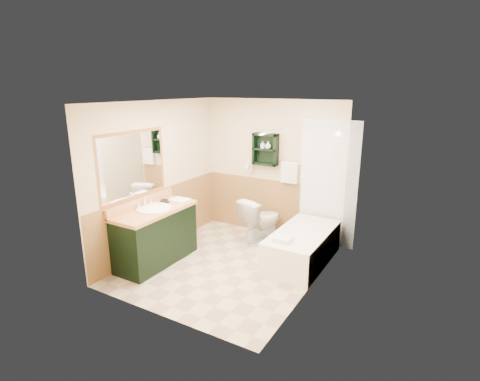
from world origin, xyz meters
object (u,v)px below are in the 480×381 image
wall_shelf (265,149)px  vanity (156,236)px  soap_bottle_a (263,147)px  bathtub (302,247)px  hair_dryer (251,167)px  soap_bottle_b (268,146)px  vanity_book (160,195)px  toilet (261,220)px

wall_shelf → vanity: 2.35m
soap_bottle_a → bathtub: bearing=-34.8°
hair_dryer → soap_bottle_a: size_ratio=1.98×
wall_shelf → hair_dryer: size_ratio=2.29×
vanity → soap_bottle_b: size_ratio=10.38×
vanity → soap_bottle_a: bearing=65.5°
vanity_book → soap_bottle_a: (1.01, 1.54, 0.64)m
hair_dryer → vanity_book: bearing=-115.9°
bathtub → hair_dryer: bearing=149.7°
vanity → toilet: size_ratio=1.74×
wall_shelf → toilet: wall_shelf is taller
hair_dryer → soap_bottle_b: (0.36, -0.03, 0.42)m
vanity → vanity_book: vanity_book is taller
bathtub → soap_bottle_a: bearing=145.2°
vanity_book → soap_bottle_b: size_ratio=1.56×
soap_bottle_a → soap_bottle_b: (0.10, 0.00, 0.02)m
vanity_book → soap_bottle_a: 1.95m
hair_dryer → bathtub: bearing=-30.3°
vanity → vanity_book: 0.64m
toilet → vanity_book: 1.78m
wall_shelf → soap_bottle_a: bearing=-173.9°
toilet → vanity_book: size_ratio=3.82×
wall_shelf → hair_dryer: 0.46m
hair_dryer → toilet: hair_dryer is taller
soap_bottle_a → toilet: bearing=-64.4°
hair_dryer → soap_bottle_a: soap_bottle_a is taller
bathtub → soap_bottle_a: soap_bottle_a is taller
wall_shelf → vanity_book: 1.96m
bathtub → soap_bottle_a: 1.87m
hair_dryer → soap_bottle_b: 0.55m
soap_bottle_b → bathtub: bearing=-37.6°
wall_shelf → vanity: wall_shelf is taller
toilet → vanity: bearing=76.3°
toilet → soap_bottle_a: size_ratio=6.39×
soap_bottle_a → hair_dryer: bearing=173.2°
wall_shelf → toilet: 1.22m
soap_bottle_a → vanity_book: bearing=-123.4°
vanity → toilet: 1.82m
bathtub → soap_bottle_b: size_ratio=11.56×
hair_dryer → bathtub: 1.81m
vanity → soap_bottle_a: (0.85, 1.86, 1.17)m
wall_shelf → soap_bottle_a: (-0.05, -0.01, 0.04)m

